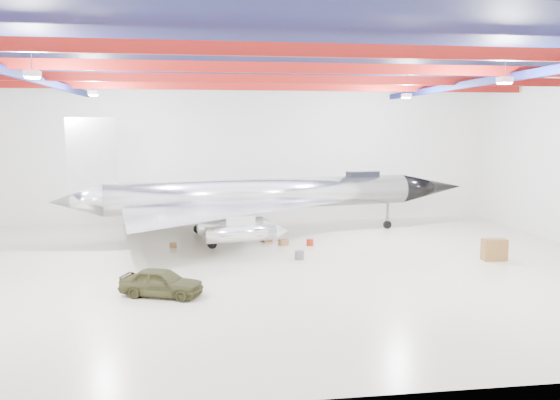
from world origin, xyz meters
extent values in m
plane|color=beige|center=(0.00, 0.00, 0.00)|extent=(40.00, 40.00, 0.00)
plane|color=silver|center=(0.00, 15.00, 5.50)|extent=(40.00, 0.00, 40.00)
plane|color=#0A0F38|center=(0.00, 0.00, 11.00)|extent=(40.00, 40.00, 0.00)
cube|color=maroon|center=(0.00, -9.00, 10.40)|extent=(39.50, 0.25, 0.50)
cube|color=maroon|center=(0.00, -3.00, 10.40)|extent=(39.50, 0.25, 0.50)
cube|color=maroon|center=(0.00, 3.00, 10.40)|extent=(39.50, 0.25, 0.50)
cube|color=maroon|center=(0.00, 9.00, 10.40)|extent=(39.50, 0.25, 0.50)
cube|color=#0D1552|center=(-12.00, 0.00, 10.10)|extent=(0.25, 29.50, 0.40)
cube|color=#0D1552|center=(12.00, 0.00, 10.10)|extent=(0.25, 29.50, 0.40)
cube|color=silver|center=(-10.00, -6.00, 9.70)|extent=(0.55, 0.55, 0.25)
cube|color=silver|center=(10.00, -6.00, 9.70)|extent=(0.55, 0.55, 0.25)
cube|color=silver|center=(-10.00, 6.00, 9.70)|extent=(0.55, 0.55, 0.25)
cube|color=silver|center=(10.00, 6.00, 9.70)|extent=(0.55, 0.55, 0.25)
cylinder|color=silver|center=(0.81, 8.32, 3.01)|extent=(21.54, 5.98, 2.15)
cone|color=black|center=(14.03, 10.74, 3.01)|extent=(5.67, 3.08, 2.15)
cone|color=silver|center=(-11.35, 6.10, 3.01)|extent=(3.56, 2.70, 2.15)
cube|color=silver|center=(-10.30, 6.29, 5.81)|extent=(2.98, 0.67, 4.84)
cube|color=black|center=(8.21, 9.68, 4.14)|extent=(2.48, 1.27, 0.54)
cylinder|color=silver|center=(-1.30, 1.93, 1.51)|extent=(4.19, 1.69, 0.97)
cylinder|color=silver|center=(-1.78, 4.57, 1.51)|extent=(4.19, 1.69, 0.97)
cylinder|color=silver|center=(-2.94, 10.92, 1.51)|extent=(4.19, 1.69, 0.97)
cylinder|color=silver|center=(-3.43, 13.56, 1.51)|extent=(4.19, 1.69, 0.97)
cylinder|color=#59595B|center=(10.33, 10.06, 0.97)|extent=(0.19, 0.19, 1.94)
cylinder|color=black|center=(10.33, 10.06, 0.30)|extent=(0.63, 0.34, 0.60)
cylinder|color=#59595B|center=(-2.94, 4.91, 0.97)|extent=(0.19, 0.19, 1.94)
cylinder|color=black|center=(-2.94, 4.91, 0.30)|extent=(0.63, 0.34, 0.60)
cylinder|color=#59595B|center=(-3.90, 10.19, 0.97)|extent=(0.19, 0.19, 1.94)
cylinder|color=black|center=(-3.90, 10.19, 0.30)|extent=(0.63, 0.34, 0.60)
imported|color=#39381C|center=(-5.34, -4.65, 0.64)|extent=(4.06, 2.71, 1.28)
cube|color=brown|center=(13.13, -0.39, 0.62)|extent=(1.41, 0.78, 1.24)
cube|color=olive|center=(-5.40, 5.56, 0.16)|extent=(0.47, 0.38, 0.31)
cube|color=maroon|center=(0.63, 7.55, 0.16)|extent=(0.57, 0.52, 0.32)
cylinder|color=#59595B|center=(2.05, 1.33, 0.25)|extent=(0.68, 0.68, 0.49)
cube|color=olive|center=(1.69, 5.27, 0.19)|extent=(0.68, 0.61, 0.39)
cylinder|color=maroon|center=(3.37, 4.94, 0.21)|extent=(0.55, 0.55, 0.42)
cube|color=olive|center=(0.75, 6.56, 0.20)|extent=(0.68, 0.60, 0.41)
camera|label=1|loc=(-3.29, -29.15, 7.57)|focal=35.00mm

